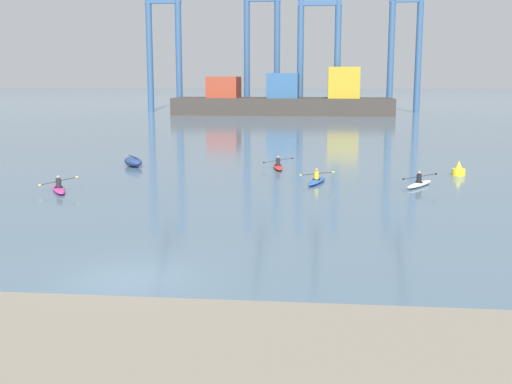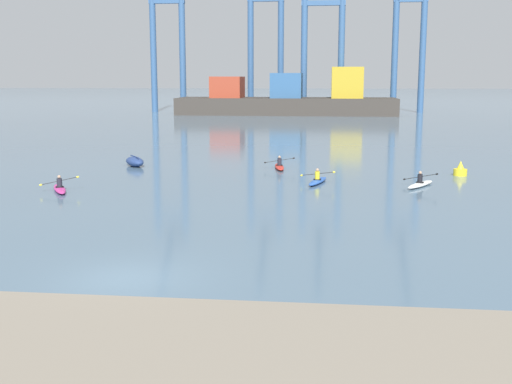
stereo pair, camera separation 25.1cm
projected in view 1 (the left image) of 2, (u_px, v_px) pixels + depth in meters
ground_plane at (129, 280)px, 20.86m from camera, size 800.00×800.00×0.00m
container_barge at (285, 100)px, 115.47m from camera, size 39.17×10.42×8.42m
gantry_crane_west at (163, 23)px, 121.43m from camera, size 6.90×15.70×35.34m
gantry_crane_west_mid at (262, 22)px, 125.43m from camera, size 7.21×16.63×34.88m
gantry_crane_east_mid at (319, 25)px, 118.28m from camera, size 8.11×15.39×33.15m
gantry_crane_east at (407, 20)px, 118.85m from camera, size 6.33×20.73×35.05m
capsized_dinghy at (133, 162)px, 47.63m from camera, size 2.36×2.77×0.76m
channel_buoy at (459, 170)px, 43.20m from camera, size 0.90×0.90×1.00m
kayak_magenta at (59, 188)px, 37.09m from camera, size 2.15×3.28×0.95m
kayak_red at (278, 166)px, 46.46m from camera, size 2.25×3.45×0.95m
kayak_white at (419, 184)px, 38.82m from camera, size 2.25×3.23×0.95m
kayak_blue at (317, 181)px, 39.98m from camera, size 2.21×3.44×0.95m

